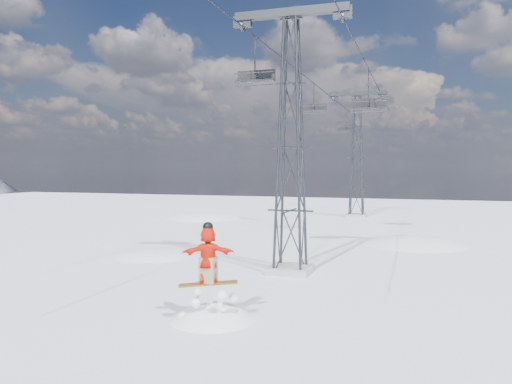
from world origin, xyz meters
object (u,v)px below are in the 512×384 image
Objects in this scene: snowboarder_jump at (212,371)px; lift_chair_near at (255,77)px; lift_tower_far at (357,157)px; lift_tower_near at (291,148)px.

snowboarder_jump is 2.95× the size of lift_chair_near.
lift_tower_near is at bearing -90.00° from lift_tower_far.
lift_chair_near is at bearing 99.65° from snowboarder_jump.
lift_chair_near is at bearing 140.23° from lift_tower_near.
lift_chair_near reaches higher than snowboarder_jump.
lift_tower_near reaches higher than lift_chair_near.
lift_chair_near is (-2.20, 1.83, 3.49)m from lift_tower_near.
lift_tower_far is 1.64× the size of snowboarder_jump.
lift_tower_near is at bearing -39.77° from lift_chair_near.
lift_tower_far is at bearing 88.81° from snowboarder_jump.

